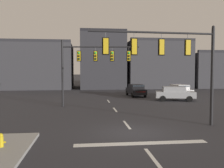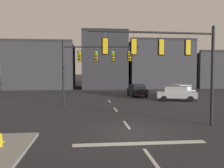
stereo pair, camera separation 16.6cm
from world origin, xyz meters
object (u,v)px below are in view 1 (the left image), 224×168
object	(u,v)px
car_lot_middle	(136,90)
fire_hydrant	(1,143)
car_lot_nearside	(179,90)
signal_mast_far_side	(90,61)
signal_mast_near_side	(170,55)
car_lot_farside	(175,93)

from	to	relation	value
car_lot_middle	fire_hydrant	bearing A→B (deg)	-116.36
car_lot_nearside	fire_hydrant	distance (m)	25.59
car_lot_nearside	car_lot_middle	world-z (taller)	same
signal_mast_far_side	car_lot_middle	xyz separation A→B (m)	(6.36, 8.69, -3.56)
signal_mast_near_side	car_lot_middle	distance (m)	18.12
car_lot_farside	signal_mast_far_side	bearing A→B (deg)	-160.17
signal_mast_near_side	car_lot_nearside	size ratio (longest dim) A/B	1.71
car_lot_nearside	fire_hydrant	xyz separation A→B (m)	(-16.04, -19.94, -0.53)
signal_mast_near_side	car_lot_farside	bearing A→B (deg)	67.73
signal_mast_far_side	car_lot_farside	size ratio (longest dim) A/B	1.57
car_lot_farside	car_lot_middle	bearing A→B (deg)	123.78
car_lot_nearside	car_lot_farside	size ratio (longest dim) A/B	0.98
signal_mast_far_side	car_lot_nearside	distance (m)	14.52
car_lot_middle	fire_hydrant	size ratio (longest dim) A/B	6.05
signal_mast_far_side	car_lot_middle	distance (m)	11.34
signal_mast_near_side	car_lot_nearside	distance (m)	18.36
car_lot_nearside	car_lot_middle	xyz separation A→B (m)	(-5.56, 1.20, 0.00)
car_lot_nearside	fire_hydrant	world-z (taller)	car_lot_nearside
signal_mast_far_side	car_lot_farside	xyz separation A→B (m)	(9.81, 3.54, -3.56)
signal_mast_near_side	signal_mast_far_side	distance (m)	10.14
fire_hydrant	car_lot_farside	bearing A→B (deg)	48.94
car_lot_nearside	fire_hydrant	bearing A→B (deg)	-128.80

